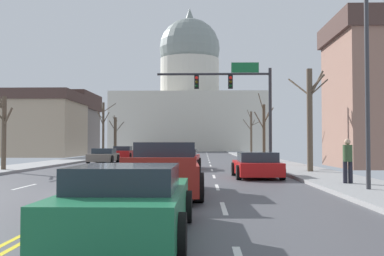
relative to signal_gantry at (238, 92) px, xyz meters
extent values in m
cube|color=#4B4B50|center=(-5.42, -16.64, -5.16)|extent=(14.00, 180.00, 0.06)
cube|color=yellow|center=(-5.54, -16.64, -5.13)|extent=(0.10, 176.40, 0.00)
cube|color=yellow|center=(-5.30, -16.64, -5.13)|extent=(0.10, 176.40, 0.00)
cube|color=silver|center=(-1.92, -19.94, -5.13)|extent=(0.12, 2.20, 0.00)
cube|color=silver|center=(-1.92, -14.74, -5.13)|extent=(0.12, 2.20, 0.00)
cube|color=silver|center=(-1.92, -9.54, -5.13)|extent=(0.12, 2.20, 0.00)
cube|color=silver|center=(-1.92, -4.34, -5.13)|extent=(0.12, 2.20, 0.00)
cube|color=silver|center=(-1.92, 0.86, -5.13)|extent=(0.12, 2.20, 0.00)
cube|color=silver|center=(-1.92, 6.06, -5.13)|extent=(0.12, 2.20, 0.00)
cube|color=silver|center=(-1.92, 11.26, -5.13)|extent=(0.12, 2.20, 0.00)
cube|color=silver|center=(-1.92, 16.46, -5.13)|extent=(0.12, 2.20, 0.00)
cube|color=silver|center=(-1.92, 21.66, -5.13)|extent=(0.12, 2.20, 0.00)
cube|color=silver|center=(-1.92, 26.86, -5.13)|extent=(0.12, 2.20, 0.00)
cube|color=silver|center=(-1.92, 32.06, -5.13)|extent=(0.12, 2.20, 0.00)
cube|color=silver|center=(-1.92, 37.26, -5.13)|extent=(0.12, 2.20, 0.00)
cube|color=silver|center=(-1.92, 42.46, -5.13)|extent=(0.12, 2.20, 0.00)
cube|color=silver|center=(-1.92, 47.66, -5.13)|extent=(0.12, 2.20, 0.00)
cube|color=silver|center=(-8.92, -14.74, -5.13)|extent=(0.12, 2.20, 0.00)
cube|color=silver|center=(-8.92, -9.54, -5.13)|extent=(0.12, 2.20, 0.00)
cube|color=silver|center=(-8.92, -4.34, -5.13)|extent=(0.12, 2.20, 0.00)
cube|color=silver|center=(-8.92, 0.86, -5.13)|extent=(0.12, 2.20, 0.00)
cube|color=silver|center=(-8.92, 6.06, -5.13)|extent=(0.12, 2.20, 0.00)
cube|color=silver|center=(-8.92, 11.26, -5.13)|extent=(0.12, 2.20, 0.00)
cube|color=silver|center=(-8.92, 16.46, -5.13)|extent=(0.12, 2.20, 0.00)
cube|color=silver|center=(-8.92, 21.66, -5.13)|extent=(0.12, 2.20, 0.00)
cube|color=silver|center=(-8.92, 26.86, -5.13)|extent=(0.12, 2.20, 0.00)
cube|color=silver|center=(-8.92, 32.06, -5.13)|extent=(0.12, 2.20, 0.00)
cube|color=silver|center=(-8.92, 37.26, -5.13)|extent=(0.12, 2.20, 0.00)
cube|color=silver|center=(-8.92, 42.46, -5.13)|extent=(0.12, 2.20, 0.00)
cube|color=silver|center=(-8.92, 47.66, -5.13)|extent=(0.12, 2.20, 0.00)
cube|color=gray|center=(3.08, -16.64, -5.06)|extent=(3.00, 180.00, 0.14)
cylinder|color=#28282D|center=(2.18, 0.01, -1.68)|extent=(0.22, 0.22, 6.63)
cylinder|color=#28282D|center=(-1.72, 0.01, 1.24)|extent=(7.80, 0.16, 0.16)
cube|color=black|center=(-0.55, 0.01, 0.68)|extent=(0.32, 0.28, 0.92)
sphere|color=red|center=(-0.55, -0.15, 0.96)|extent=(0.22, 0.22, 0.22)
sphere|color=#332B05|center=(-0.55, -0.15, 0.68)|extent=(0.22, 0.22, 0.22)
sphere|color=black|center=(-0.55, -0.15, 0.40)|extent=(0.22, 0.22, 0.22)
cube|color=black|center=(-2.89, 0.01, 0.68)|extent=(0.32, 0.28, 0.92)
sphere|color=red|center=(-2.89, -0.15, 0.96)|extent=(0.22, 0.22, 0.22)
sphere|color=#332B05|center=(-2.89, -0.15, 0.68)|extent=(0.22, 0.22, 0.22)
sphere|color=black|center=(-2.89, -0.15, 0.40)|extent=(0.22, 0.22, 0.22)
cube|color=#146033|center=(0.46, 0.03, 1.69)|extent=(1.90, 0.06, 0.70)
cylinder|color=#333338|center=(2.78, -16.66, -0.96)|extent=(0.14, 0.14, 8.07)
cube|color=beige|center=(-5.42, 65.79, 0.70)|extent=(30.87, 22.42, 11.67)
cylinder|color=beige|center=(-5.42, 65.79, 10.58)|extent=(12.67, 12.67, 8.10)
sphere|color=gray|center=(-5.42, 65.79, 16.92)|extent=(13.06, 13.06, 13.06)
cone|color=gray|center=(-5.42, 65.79, 24.65)|extent=(1.80, 1.80, 2.40)
cube|color=#B71414|center=(-3.63, -3.28, -4.63)|extent=(1.93, 4.59, 0.68)
cube|color=#232D38|center=(-3.64, -3.44, -4.10)|extent=(1.63, 1.99, 0.38)
cylinder|color=black|center=(-4.47, -1.85, -4.81)|extent=(0.24, 0.65, 0.64)
cylinder|color=black|center=(-2.70, -1.91, -4.81)|extent=(0.24, 0.65, 0.64)
cylinder|color=black|center=(-4.57, -4.66, -4.81)|extent=(0.24, 0.65, 0.64)
cylinder|color=black|center=(-2.79, -4.72, -4.81)|extent=(0.24, 0.65, 0.64)
cube|color=#B71414|center=(0.03, -10.15, -4.68)|extent=(1.94, 4.23, 0.58)
cube|color=#232D38|center=(0.03, -10.47, -4.17)|extent=(1.68, 2.03, 0.44)
cylinder|color=black|center=(-0.93, -8.86, -4.81)|extent=(0.23, 0.64, 0.64)
cylinder|color=black|center=(0.94, -8.83, -4.81)|extent=(0.23, 0.64, 0.64)
cylinder|color=black|center=(-0.89, -11.46, -4.81)|extent=(0.23, 0.64, 0.64)
cylinder|color=black|center=(0.99, -11.43, -4.81)|extent=(0.23, 0.64, 0.64)
cube|color=maroon|center=(-3.62, -17.20, -4.52)|extent=(2.22, 5.78, 0.80)
cube|color=#1E2833|center=(-3.65, -16.40, -3.82)|extent=(1.93, 2.00, 0.60)
cube|color=maroon|center=(-3.53, -19.99, -4.01)|extent=(1.88, 0.16, 0.22)
cylinder|color=black|center=(-4.69, -15.51, -4.73)|extent=(0.31, 0.81, 0.80)
cylinder|color=black|center=(-2.66, -15.45, -4.73)|extent=(0.31, 0.81, 0.80)
cylinder|color=black|center=(-4.58, -18.94, -4.73)|extent=(0.31, 0.81, 0.80)
cylinder|color=black|center=(-2.55, -18.88, -4.73)|extent=(0.31, 0.81, 0.80)
cube|color=#1E7247|center=(-3.67, -23.39, -4.64)|extent=(1.84, 4.57, 0.67)
cube|color=#232D38|center=(-3.67, -23.72, -4.11)|extent=(1.62, 1.98, 0.40)
cylinder|color=black|center=(-4.59, -21.97, -4.81)|extent=(0.22, 0.64, 0.64)
cylinder|color=black|center=(-2.76, -21.97, -4.81)|extent=(0.22, 0.64, 0.64)
cylinder|color=black|center=(-4.59, -24.80, -4.81)|extent=(0.22, 0.64, 0.64)
cylinder|color=black|center=(-2.75, -24.80, -4.81)|extent=(0.22, 0.64, 0.64)
cube|color=#6B6056|center=(-10.51, 5.22, -4.68)|extent=(1.89, 4.26, 0.58)
cube|color=#232D38|center=(-10.51, 5.46, -4.18)|extent=(1.65, 2.05, 0.43)
cylinder|color=black|center=(-9.57, 3.91, -4.81)|extent=(0.23, 0.64, 0.64)
cylinder|color=black|center=(-11.42, 3.89, -4.81)|extent=(0.23, 0.64, 0.64)
cylinder|color=black|center=(-9.60, 6.54, -4.81)|extent=(0.23, 0.64, 0.64)
cylinder|color=black|center=(-11.45, 6.52, -4.81)|extent=(0.23, 0.64, 0.64)
cube|color=#B71414|center=(-10.48, 13.71, -4.62)|extent=(1.96, 4.49, 0.70)
cube|color=#232D38|center=(-10.48, 13.82, -4.06)|extent=(1.67, 2.07, 0.43)
cylinder|color=black|center=(-9.52, 12.36, -4.81)|extent=(0.24, 0.65, 0.64)
cylinder|color=black|center=(-11.36, 12.31, -4.81)|extent=(0.24, 0.65, 0.64)
cylinder|color=black|center=(-9.60, 15.12, -4.81)|extent=(0.24, 0.65, 0.64)
cylinder|color=black|center=(-11.44, 15.06, -4.81)|extent=(0.24, 0.65, 0.64)
cube|color=tan|center=(-23.13, 22.30, -1.91)|extent=(11.25, 9.72, 6.45)
cube|color=#47332D|center=(-23.13, 22.30, 1.92)|extent=(11.70, 10.11, 1.20)
cube|color=slate|center=(-23.94, 31.56, -1.99)|extent=(11.77, 9.80, 6.29)
cube|color=#47332D|center=(-23.94, 31.56, 2.30)|extent=(12.24, 10.19, 2.30)
cylinder|color=brown|center=(3.35, 23.59, -2.35)|extent=(0.26, 0.26, 5.30)
cylinder|color=brown|center=(3.84, 23.56, -1.19)|extent=(1.02, 0.13, 0.54)
cylinder|color=brown|center=(3.54, 23.34, -1.19)|extent=(0.46, 0.58, 0.93)
cylinder|color=brown|center=(2.90, 23.92, -1.31)|extent=(1.00, 0.77, 1.40)
cylinder|color=brown|center=(3.16, 23.91, -0.07)|extent=(0.49, 0.73, 1.25)
cylinder|color=brown|center=(-13.44, -6.44, -2.97)|extent=(0.25, 0.25, 4.04)
cylinder|color=brown|center=(-13.77, -6.21, -1.14)|extent=(0.77, 0.59, 1.02)
cylinder|color=brown|center=(-13.05, -6.86, -2.12)|extent=(0.92, 0.96, 0.98)
cylinder|color=brown|center=(-13.33, -6.77, -1.98)|extent=(0.33, 0.75, 0.98)
cylinder|color=#4C3D2D|center=(2.56, 6.14, -2.67)|extent=(0.25, 0.25, 4.64)
cylinder|color=#4C3D2D|center=(2.87, 6.88, -1.44)|extent=(0.74, 1.58, 1.18)
cylinder|color=#4C3D2D|center=(2.29, 5.77, -0.28)|extent=(0.62, 0.83, 1.58)
cylinder|color=#4C3D2D|center=(2.96, 6.18, -1.22)|extent=(0.87, 0.16, 1.27)
cylinder|color=#4C3D2D|center=(2.13, 5.76, -1.71)|extent=(0.96, 0.88, 1.43)
cylinder|color=brown|center=(-14.28, 29.08, -2.53)|extent=(0.38, 0.38, 4.93)
cylinder|color=brown|center=(-14.70, 29.12, -1.19)|extent=(0.93, 0.20, 1.39)
cylinder|color=brown|center=(-14.49, 29.31, -0.33)|extent=(0.51, 0.56, 0.83)
cylinder|color=brown|center=(-14.32, 29.86, -0.98)|extent=(0.15, 1.61, 1.28)
cylinder|color=brown|center=(-13.70, 29.10, -1.39)|extent=(1.23, 0.14, 1.48)
cylinder|color=brown|center=(-14.45, 29.54, -0.12)|extent=(0.45, 1.01, 0.79)
cylinder|color=brown|center=(3.09, -7.61, -2.34)|extent=(0.30, 0.30, 5.31)
cylinder|color=brown|center=(2.69, -6.90, -0.54)|extent=(0.89, 1.50, 1.12)
cylinder|color=brown|center=(3.47, -7.92, -0.71)|extent=(0.85, 0.72, 0.83)
cylinder|color=brown|center=(3.35, -7.96, -0.56)|extent=(0.64, 0.80, 0.96)
cylinder|color=brown|center=(3.50, -7.49, -0.39)|extent=(0.92, 0.36, 0.95)
cylinder|color=brown|center=(3.20, -7.31, -0.80)|extent=(0.34, 0.70, 0.95)
cylinder|color=brown|center=(3.55, -7.17, -0.44)|extent=(1.05, 1.00, 1.61)
cylinder|color=brown|center=(-14.06, 20.87, -1.90)|extent=(0.26, 0.26, 6.19)
cylinder|color=brown|center=(-14.27, 20.46, -0.74)|extent=(0.55, 0.95, 1.60)
cylinder|color=brown|center=(-13.64, 20.44, -0.62)|extent=(0.96, 0.98, 1.26)
cylinder|color=brown|center=(-14.14, 21.40, 0.57)|extent=(0.30, 1.14, 0.89)
cylinder|color=brown|center=(-14.50, 21.34, -0.37)|extent=(0.98, 1.03, 0.87)
cylinder|color=brown|center=(-14.09, 20.42, 0.13)|extent=(0.19, 1.02, 1.63)
cylinder|color=brown|center=(-13.33, 20.83, 0.59)|extent=(1.52, 0.17, 1.04)
cylinder|color=black|center=(2.71, -14.55, -4.58)|extent=(0.16, 0.16, 0.82)
cylinder|color=black|center=(2.90, -14.55, -4.58)|extent=(0.16, 0.16, 0.82)
cylinder|color=#334C2D|center=(2.81, -14.55, -3.91)|extent=(0.34, 0.34, 0.60)
sphere|color=tan|center=(2.81, -14.55, -3.50)|extent=(0.22, 0.22, 0.22)
camera|label=1|loc=(-2.41, -30.99, -3.55)|focal=42.10mm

